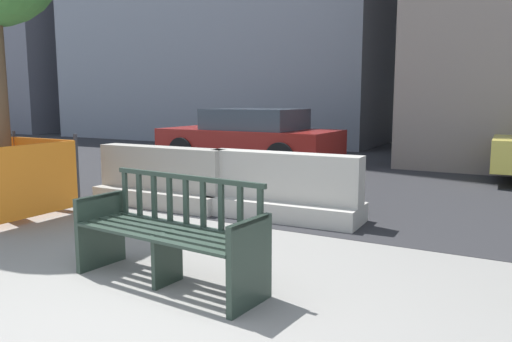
{
  "coord_description": "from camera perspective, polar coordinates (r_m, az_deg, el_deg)",
  "views": [
    {
      "loc": [
        2.33,
        -2.35,
        1.51
      ],
      "look_at": [
        -0.2,
        2.23,
        0.75
      ],
      "focal_mm": 35.0,
      "sensor_mm": 36.0,
      "label": 1
    }
  ],
  "objects": [
    {
      "name": "street_asphalt",
      "position": [
        11.39,
        16.82,
        0.34
      ],
      "size": [
        120.0,
        12.0,
        0.01
      ],
      "primitive_type": "cube",
      "color": "#28282B",
      "rests_on": "ground"
    },
    {
      "name": "ground_plane",
      "position": [
        3.64,
        -15.01,
        -16.58
      ],
      "size": [
        200.0,
        200.0,
        0.0
      ],
      "primitive_type": "plane",
      "color": "gray"
    },
    {
      "name": "street_bench",
      "position": [
        4.16,
        -9.92,
        -7.42
      ],
      "size": [
        1.73,
        0.67,
        0.88
      ],
      "color": "#28382D",
      "rests_on": "ground"
    },
    {
      "name": "car_sedan_mid",
      "position": [
        11.4,
        -0.64,
        3.98
      ],
      "size": [
        4.09,
        1.95,
        1.28
      ],
      "color": "maroon",
      "rests_on": "ground"
    },
    {
      "name": "jersey_barrier_centre",
      "position": [
        6.33,
        3.18,
        -2.4
      ],
      "size": [
        2.02,
        0.74,
        0.84
      ],
      "color": "#ADA89E",
      "rests_on": "ground"
    },
    {
      "name": "jersey_barrier_left",
      "position": [
        7.2,
        -10.75,
        -1.22
      ],
      "size": [
        2.01,
        0.71,
        0.84
      ],
      "color": "#9E998E",
      "rests_on": "ground"
    },
    {
      "name": "construction_fence",
      "position": [
        7.17,
        -26.91,
        -0.53
      ],
      "size": [
        1.31,
        1.31,
        1.05
      ],
      "color": "#2D2D33",
      "rests_on": "ground"
    }
  ]
}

